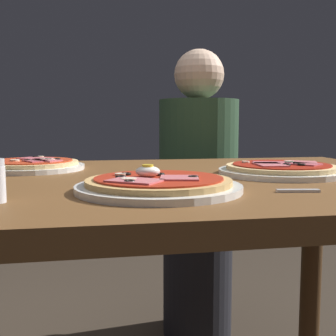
% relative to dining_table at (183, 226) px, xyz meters
% --- Properties ---
extents(dining_table, '(1.20, 0.87, 0.77)m').
position_rel_dining_table_xyz_m(dining_table, '(0.00, 0.00, 0.00)').
color(dining_table, brown).
rests_on(dining_table, ground).
extents(pizza_foreground, '(0.30, 0.30, 0.05)m').
position_rel_dining_table_xyz_m(pizza_foreground, '(-0.09, -0.20, 0.13)').
color(pizza_foreground, white).
rests_on(pizza_foreground, dining_table).
extents(pizza_across_left, '(0.29, 0.29, 0.03)m').
position_rel_dining_table_xyz_m(pizza_across_left, '(0.23, -0.01, 0.13)').
color(pizza_across_left, white).
rests_on(pizza_across_left, dining_table).
extents(pizza_across_right, '(0.27, 0.27, 0.03)m').
position_rel_dining_table_xyz_m(pizza_across_right, '(-0.36, 0.20, 0.13)').
color(pizza_across_right, white).
rests_on(pizza_across_right, dining_table).
extents(fork, '(0.16, 0.04, 0.00)m').
position_rel_dining_table_xyz_m(fork, '(0.18, -0.26, 0.12)').
color(fork, silver).
rests_on(fork, dining_table).
extents(diner_person, '(0.32, 0.32, 1.18)m').
position_rel_dining_table_xyz_m(diner_person, '(0.23, 0.73, -0.09)').
color(diner_person, black).
rests_on(diner_person, ground).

